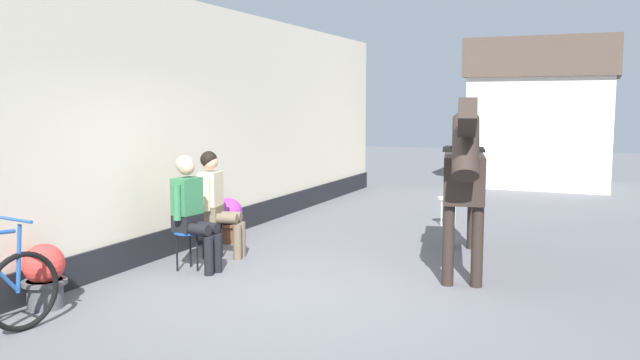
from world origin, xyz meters
name	(u,v)px	position (x,y,z in m)	size (l,w,h in m)	color
ground_plane	(393,238)	(0.00, 3.00, 0.00)	(40.00, 40.00, 0.00)	slate
pub_facade_wall	(189,136)	(-2.55, 1.50, 1.54)	(0.34, 14.00, 3.40)	beige
distant_cottage	(542,112)	(1.40, 10.50, 1.80)	(3.40, 2.60, 3.50)	silver
seated_visitor_near	(191,207)	(-1.65, 0.22, 0.78)	(0.61, 0.49, 1.39)	#194C99
seated_visitor_far	(216,198)	(-1.76, 0.93, 0.78)	(0.61, 0.48, 1.39)	black
saddled_horse_center	(463,174)	(1.29, 1.66, 1.16)	(0.92, 2.96, 2.06)	#2D231E
flower_planter_near	(44,275)	(-2.13, -1.58, 0.33)	(0.43, 0.43, 0.64)	#4C4C51
flower_planter_far	(229,219)	(-2.11, 1.81, 0.33)	(0.43, 0.43, 0.64)	brown
spare_stool_white	(447,201)	(0.50, 4.40, 0.40)	(0.32, 0.32, 0.46)	white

